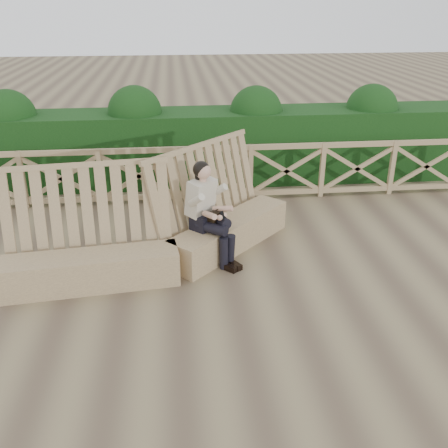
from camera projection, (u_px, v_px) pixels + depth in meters
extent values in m
plane|color=brown|center=(236.00, 297.00, 6.68)|extent=(60.00, 60.00, 0.00)
cube|color=#82664A|center=(92.00, 270.00, 6.85)|extent=(2.41, 0.76, 0.49)
cube|color=#82664A|center=(88.00, 224.00, 6.85)|extent=(2.41, 0.71, 1.60)
cube|color=#82664A|center=(230.00, 233.00, 7.91)|extent=(2.04, 2.02, 0.49)
cube|color=#82664A|center=(217.00, 196.00, 7.82)|extent=(2.00, 1.99, 1.60)
cube|color=black|center=(204.00, 221.00, 7.48)|extent=(0.47, 0.47, 0.24)
cube|color=beige|center=(201.00, 197.00, 7.36)|extent=(0.52, 0.52, 0.57)
sphere|color=tan|center=(203.00, 171.00, 7.16)|extent=(0.32, 0.32, 0.23)
sphere|color=black|center=(201.00, 169.00, 7.17)|extent=(0.35, 0.35, 0.25)
cylinder|color=black|center=(212.00, 228.00, 7.29)|extent=(0.47, 0.46, 0.16)
cylinder|color=black|center=(218.00, 219.00, 7.39)|extent=(0.47, 0.47, 0.18)
cylinder|color=black|center=(224.00, 254.00, 7.29)|extent=(0.18, 0.18, 0.49)
cylinder|color=black|center=(230.00, 251.00, 7.37)|extent=(0.18, 0.18, 0.49)
cube|color=black|center=(229.00, 268.00, 7.32)|extent=(0.25, 0.25, 0.09)
cube|color=black|center=(235.00, 265.00, 7.39)|extent=(0.25, 0.25, 0.09)
cube|color=black|center=(215.00, 217.00, 7.34)|extent=(0.26, 0.26, 0.16)
cube|color=black|center=(223.00, 216.00, 7.20)|extent=(0.12, 0.12, 0.13)
cube|color=#8F7853|center=(213.00, 148.00, 9.41)|extent=(10.10, 0.07, 0.10)
cube|color=#8F7853|center=(214.00, 194.00, 9.80)|extent=(10.10, 0.07, 0.10)
cube|color=black|center=(209.00, 146.00, 10.62)|extent=(12.00, 1.20, 1.50)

